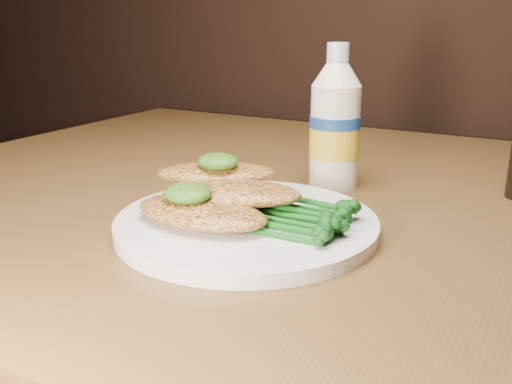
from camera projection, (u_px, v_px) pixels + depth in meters
The scene contains 8 objects.
plate at pixel (247, 223), 0.52m from camera, with size 0.24×0.24×0.01m, color silver.
chicken_front at pixel (201, 212), 0.50m from camera, with size 0.13×0.07×0.02m, color #CA8640.
chicken_mid at pixel (233, 192), 0.53m from camera, with size 0.13×0.07×0.02m, color #CA8640.
chicken_back at pixel (216, 173), 0.57m from camera, with size 0.12×0.06×0.02m, color #CA8640.
pesto_front at pixel (188, 193), 0.50m from camera, with size 0.05×0.04×0.02m, color black.
pesto_back at pixel (218, 161), 0.56m from camera, with size 0.04×0.04×0.02m, color black.
broccolini_bundle at pixel (296, 214), 0.50m from camera, with size 0.12×0.09×0.02m, color #135817, non-canonical shape.
mayo_bottle at pixel (335, 117), 0.63m from camera, with size 0.06×0.06×0.16m, color white, non-canonical shape.
Camera 1 is at (0.17, 0.48, 0.94)m, focal length 39.07 mm.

